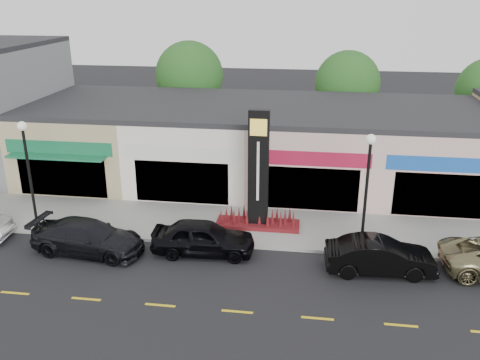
{
  "coord_description": "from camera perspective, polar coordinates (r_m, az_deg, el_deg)",
  "views": [
    {
      "loc": [
        5.36,
        -19.0,
        11.39
      ],
      "look_at": [
        2.12,
        4.0,
        2.67
      ],
      "focal_mm": 38.0,
      "sensor_mm": 36.0,
      "label": 1
    }
  ],
  "objects": [
    {
      "name": "shop_beige",
      "position": [
        34.65,
        -15.93,
        4.74
      ],
      "size": [
        7.0,
        10.85,
        4.8
      ],
      "color": "tan",
      "rests_on": "ground"
    },
    {
      "name": "lamp_east_near",
      "position": [
        23.06,
        14.08,
        -0.13
      ],
      "size": [
        0.44,
        0.44,
        5.47
      ],
      "color": "black",
      "rests_on": "sidewalk"
    },
    {
      "name": "tree_rear_mid",
      "position": [
        39.14,
        11.97,
        10.57
      ],
      "size": [
        4.8,
        4.8,
        7.29
      ],
      "color": "#382619",
      "rests_on": "ground"
    },
    {
      "name": "pylon_sign",
      "position": [
        25.04,
        2.05,
        -0.78
      ],
      "size": [
        4.2,
        1.3,
        6.0
      ],
      "color": "#4F0D1A",
      "rests_on": "sidewalk"
    },
    {
      "name": "ground",
      "position": [
        22.79,
        -6.79,
        -9.56
      ],
      "size": [
        120.0,
        120.0,
        0.0
      ],
      "primitive_type": "plane",
      "color": "black",
      "rests_on": "ground"
    },
    {
      "name": "shop_pink_w",
      "position": [
        31.77,
        7.95,
        3.94
      ],
      "size": [
        7.0,
        10.01,
        4.8
      ],
      "color": "beige",
      "rests_on": "ground"
    },
    {
      "name": "curb",
      "position": [
        24.54,
        -5.57,
        -6.99
      ],
      "size": [
        52.0,
        0.2,
        0.15
      ],
      "primitive_type": "cube",
      "color": "gray",
      "rests_on": "ground"
    },
    {
      "name": "shop_cream",
      "position": [
        32.5,
        -4.51,
        4.46
      ],
      "size": [
        7.0,
        10.01,
        4.8
      ],
      "color": "beige",
      "rests_on": "ground"
    },
    {
      "name": "car_black_sedan",
      "position": [
        23.35,
        -4.15,
        -6.45
      ],
      "size": [
        2.1,
        4.77,
        1.6
      ],
      "primitive_type": "imported",
      "rotation": [
        0.0,
        0.0,
        1.62
      ],
      "color": "black",
      "rests_on": "ground"
    },
    {
      "name": "car_black_conv",
      "position": [
        22.63,
        15.45,
        -8.26
      ],
      "size": [
        1.9,
        4.71,
        1.52
      ],
      "primitive_type": "imported",
      "rotation": [
        0.0,
        0.0,
        1.63
      ],
      "color": "black",
      "rests_on": "ground"
    },
    {
      "name": "car_dark_sedan",
      "position": [
        24.41,
        -16.71,
        -6.18
      ],
      "size": [
        2.62,
        5.41,
        1.52
      ],
      "primitive_type": "imported",
      "rotation": [
        0.0,
        0.0,
        1.48
      ],
      "color": "black",
      "rests_on": "ground"
    },
    {
      "name": "lamp_west_near",
      "position": [
        26.52,
        -22.7,
        1.58
      ],
      "size": [
        0.44,
        0.44,
        5.47
      ],
      "color": "black",
      "rests_on": "sidewalk"
    },
    {
      "name": "shop_pink_e",
      "position": [
        32.57,
        20.37,
        3.24
      ],
      "size": [
        7.0,
        10.01,
        4.8
      ],
      "color": "beige",
      "rests_on": "ground"
    },
    {
      "name": "tree_rear_west",
      "position": [
        40.1,
        -5.7,
        11.63
      ],
      "size": [
        5.2,
        5.2,
        7.83
      ],
      "color": "#382619",
      "rests_on": "ground"
    },
    {
      "name": "sidewalk",
      "position": [
        26.5,
        -4.46,
        -4.77
      ],
      "size": [
        52.0,
        4.3,
        0.15
      ],
      "primitive_type": "cube",
      "color": "gray",
      "rests_on": "ground"
    }
  ]
}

